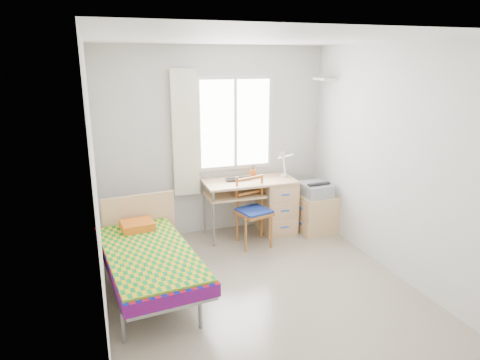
% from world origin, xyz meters
% --- Properties ---
extents(floor, '(3.50, 3.50, 0.00)m').
position_xyz_m(floor, '(0.00, 0.00, 0.00)').
color(floor, '#BCAD93').
rests_on(floor, ground).
extents(ceiling, '(3.50, 3.50, 0.00)m').
position_xyz_m(ceiling, '(0.00, 0.00, 2.60)').
color(ceiling, white).
rests_on(ceiling, wall_back).
extents(wall_back, '(3.20, 0.00, 3.20)m').
position_xyz_m(wall_back, '(0.00, 1.75, 1.30)').
color(wall_back, silver).
rests_on(wall_back, ground).
extents(wall_left, '(0.00, 3.50, 3.50)m').
position_xyz_m(wall_left, '(-1.60, 0.00, 1.30)').
color(wall_left, silver).
rests_on(wall_left, ground).
extents(wall_right, '(0.00, 3.50, 3.50)m').
position_xyz_m(wall_right, '(1.60, 0.00, 1.30)').
color(wall_right, silver).
rests_on(wall_right, ground).
extents(window, '(1.10, 0.04, 1.30)m').
position_xyz_m(window, '(0.30, 1.73, 1.55)').
color(window, white).
rests_on(window, wall_back).
extents(curtain, '(0.35, 0.05, 1.70)m').
position_xyz_m(curtain, '(-0.42, 1.68, 1.45)').
color(curtain, white).
rests_on(curtain, wall_back).
extents(floating_shelf, '(0.20, 0.32, 0.03)m').
position_xyz_m(floating_shelf, '(1.49, 1.40, 2.15)').
color(floating_shelf, white).
rests_on(floating_shelf, wall_right).
extents(bed, '(1.06, 1.95, 0.81)m').
position_xyz_m(bed, '(-1.14, 0.37, 0.39)').
color(bed, gray).
rests_on(bed, floor).
extents(desk, '(1.28, 0.59, 0.79)m').
position_xyz_m(desk, '(0.75, 1.42, 0.43)').
color(desk, tan).
rests_on(desk, floor).
extents(chair, '(0.49, 0.49, 0.92)m').
position_xyz_m(chair, '(0.35, 1.12, 0.52)').
color(chair, '#9A501D').
rests_on(chair, floor).
extents(cabinet, '(0.51, 0.45, 0.54)m').
position_xyz_m(cabinet, '(1.34, 1.18, 0.27)').
color(cabinet, tan).
rests_on(cabinet, floor).
extents(printer, '(0.41, 0.46, 0.19)m').
position_xyz_m(printer, '(1.32, 1.21, 0.64)').
color(printer, '#ACAEB4').
rests_on(printer, cabinet).
extents(laptop, '(0.37, 0.25, 0.03)m').
position_xyz_m(laptop, '(0.26, 1.44, 0.81)').
color(laptop, black).
rests_on(laptop, desk).
extents(pen_cup, '(0.10, 0.10, 0.10)m').
position_xyz_m(pen_cup, '(0.52, 1.58, 0.85)').
color(pen_cup, orange).
rests_on(pen_cup, desk).
extents(task_lamp, '(0.23, 0.32, 0.42)m').
position_xyz_m(task_lamp, '(0.88, 1.33, 1.05)').
color(task_lamp, white).
rests_on(task_lamp, desk).
extents(book, '(0.19, 0.25, 0.02)m').
position_xyz_m(book, '(0.17, 1.42, 0.59)').
color(book, gray).
rests_on(book, desk).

